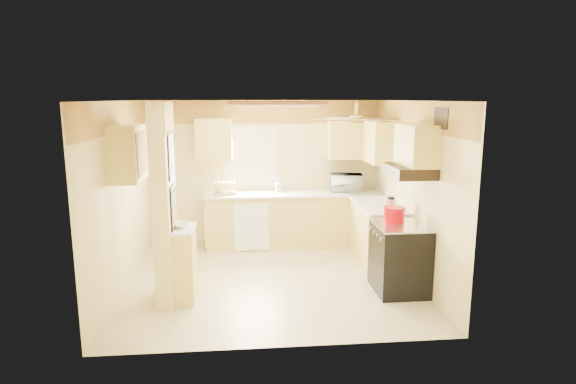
{
  "coord_description": "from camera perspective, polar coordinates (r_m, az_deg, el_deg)",
  "views": [
    {
      "loc": [
        -0.38,
        -6.46,
        2.53
      ],
      "look_at": [
        0.27,
        0.35,
        1.2
      ],
      "focal_mm": 30.0,
      "sensor_mm": 36.0,
      "label": 1
    }
  ],
  "objects": [
    {
      "name": "ceiling_light_panel",
      "position": [
        6.98,
        -1.54,
        10.41
      ],
      "size": [
        1.35,
        0.95,
        0.06
      ],
      "color": "brown",
      "rests_on": "ceiling"
    },
    {
      "name": "countertop_back",
      "position": [
        8.26,
        0.76,
        -0.21
      ],
      "size": [
        3.04,
        0.64,
        0.04
      ],
      "primitive_type": "cube",
      "color": "silver",
      "rests_on": "lower_cabinets_back"
    },
    {
      "name": "kettle",
      "position": [
        6.99,
        12.1,
        -1.5
      ],
      "size": [
        0.14,
        0.14,
        0.22
      ],
      "color": "silver",
      "rests_on": "countertop_right"
    },
    {
      "name": "dish_rack",
      "position": [
        8.19,
        -7.51,
        0.28
      ],
      "size": [
        0.39,
        0.31,
        0.21
      ],
      "color": "tan",
      "rests_on": "countertop_back"
    },
    {
      "name": "utensil_crock",
      "position": [
        8.35,
        -1.13,
        0.6
      ],
      "size": [
        0.12,
        0.12,
        0.24
      ],
      "color": "white",
      "rests_on": "countertop_back"
    },
    {
      "name": "vent_grate",
      "position": [
        6.04,
        17.72,
        8.33
      ],
      "size": [
        0.02,
        0.4,
        0.25
      ],
      "primitive_type": "cube",
      "color": "black",
      "rests_on": "wall_right"
    },
    {
      "name": "upper_cab_left_wall",
      "position": [
        6.41,
        -18.51,
        4.37
      ],
      "size": [
        0.35,
        0.75,
        0.7
      ],
      "primitive_type": "cube",
      "color": "#DBBE62",
      "rests_on": "wall_left"
    },
    {
      "name": "partition_ledge",
      "position": [
        6.31,
        -12.11,
        -8.48
      ],
      "size": [
        0.25,
        0.55,
        0.9
      ],
      "primitive_type": "cube",
      "color": "#DBBE62",
      "rests_on": "floor"
    },
    {
      "name": "upper_cab_right",
      "position": [
        8.05,
        10.52,
        6.0
      ],
      "size": [
        0.35,
        1.0,
        0.7
      ],
      "primitive_type": "cube",
      "color": "#DBBE62",
      "rests_on": "wall_right"
    },
    {
      "name": "bowl",
      "position": [
        6.2,
        -12.73,
        -3.84
      ],
      "size": [
        0.31,
        0.31,
        0.06
      ],
      "primitive_type": "imported",
      "rotation": [
        0.0,
        0.0,
        -0.41
      ],
      "color": "white",
      "rests_on": "ledge_top"
    },
    {
      "name": "partition_column",
      "position": [
        6.12,
        -14.46,
        -1.4
      ],
      "size": [
        0.2,
        0.7,
        2.5
      ],
      "primitive_type": "cube",
      "color": "#DFCA88",
      "rests_on": "floor"
    },
    {
      "name": "wall_front",
      "position": [
        4.75,
        -0.69,
        -4.62
      ],
      "size": [
        4.0,
        0.0,
        4.0
      ],
      "primitive_type": "plane",
      "rotation": [
        -1.57,
        0.0,
        0.0
      ],
      "color": "#DFCA88",
      "rests_on": "floor"
    },
    {
      "name": "wall_left",
      "position": [
        6.78,
        -19.18,
        -0.47
      ],
      "size": [
        0.0,
        3.8,
        3.8
      ],
      "primitive_type": "plane",
      "rotation": [
        1.57,
        0.0,
        1.57
      ],
      "color": "#DFCA88",
      "rests_on": "floor"
    },
    {
      "name": "poster_menu",
      "position": [
        6.01,
        -13.68,
        4.21
      ],
      "size": [
        0.02,
        0.42,
        0.57
      ],
      "color": "black",
      "rests_on": "partition_column"
    },
    {
      "name": "upper_cab_over_stove",
      "position": [
        6.33,
        15.0,
        5.4
      ],
      "size": [
        0.35,
        0.76,
        0.52
      ],
      "primitive_type": "cube",
      "color": "#DBBE62",
      "rests_on": "wall_right"
    },
    {
      "name": "lower_cabinets_right",
      "position": [
        7.65,
        10.58,
        -4.95
      ],
      "size": [
        0.6,
        1.4,
        0.9
      ],
      "primitive_type": "cube",
      "color": "#DBBE62",
      "rests_on": "floor"
    },
    {
      "name": "range_hood",
      "position": [
        6.34,
        14.13,
        2.44
      ],
      "size": [
        0.5,
        0.76,
        0.14
      ],
      "primitive_type": "cube",
      "color": "black",
      "rests_on": "upper_cab_over_stove"
    },
    {
      "name": "upper_cab_back_left",
      "position": [
        8.23,
        -8.77,
        6.16
      ],
      "size": [
        0.6,
        0.35,
        0.7
      ],
      "primitive_type": "cube",
      "color": "#DBBE62",
      "rests_on": "wall_back"
    },
    {
      "name": "wall_back",
      "position": [
        8.47,
        -2.83,
        2.32
      ],
      "size": [
        4.0,
        0.0,
        4.0
      ],
      "primitive_type": "plane",
      "rotation": [
        1.57,
        0.0,
        0.0
      ],
      "color": "#DFCA88",
      "rests_on": "floor"
    },
    {
      "name": "wall_right",
      "position": [
        7.0,
        14.51,
        0.14
      ],
      "size": [
        0.0,
        3.8,
        3.8
      ],
      "primitive_type": "plane",
      "rotation": [
        1.57,
        0.0,
        -1.57
      ],
      "color": "#DFCA88",
      "rests_on": "floor"
    },
    {
      "name": "poster_nashville",
      "position": [
        6.12,
        -13.4,
        -1.84
      ],
      "size": [
        0.02,
        0.42,
        0.57
      ],
      "color": "black",
      "rests_on": "partition_column"
    },
    {
      "name": "dutch_oven",
      "position": [
        6.57,
        12.46,
        -2.56
      ],
      "size": [
        0.3,
        0.3,
        0.2
      ],
      "color": "#B5030D",
      "rests_on": "stove"
    },
    {
      "name": "stove",
      "position": [
        6.59,
        13.07,
        -7.58
      ],
      "size": [
        0.68,
        0.77,
        0.92
      ],
      "color": "black",
      "rests_on": "floor"
    },
    {
      "name": "ceiling_fan",
      "position": [
        5.93,
        8.09,
        8.55
      ],
      "size": [
        1.15,
        1.15,
        0.26
      ],
      "color": "gold",
      "rests_on": "ceiling"
    },
    {
      "name": "microwave",
      "position": [
        8.41,
        6.95,
        1.1
      ],
      "size": [
        0.58,
        0.43,
        0.3
      ],
      "primitive_type": "imported",
      "rotation": [
        0.0,
        0.0,
        3.01
      ],
      "color": "white",
      "rests_on": "countertop_back"
    },
    {
      "name": "wallpaper_border",
      "position": [
        8.35,
        -2.89,
        9.44
      ],
      "size": [
        4.0,
        0.02,
        0.4
      ],
      "primitive_type": "cube",
      "color": "gold",
      "rests_on": "wall_back"
    },
    {
      "name": "floor",
      "position": [
        6.95,
        -1.99,
        -10.33
      ],
      "size": [
        4.0,
        4.0,
        0.0
      ],
      "primitive_type": "plane",
      "color": "beige",
      "rests_on": "ground"
    },
    {
      "name": "ledge_top",
      "position": [
        6.17,
        -12.29,
        -4.36
      ],
      "size": [
        0.28,
        0.58,
        0.04
      ],
      "primitive_type": "cube",
      "color": "silver",
      "rests_on": "partition_ledge"
    },
    {
      "name": "lower_cabinets_back",
      "position": [
        8.37,
        0.75,
        -3.36
      ],
      "size": [
        3.0,
        0.6,
        0.9
      ],
      "primitive_type": "cube",
      "color": "#DBBE62",
      "rests_on": "floor"
    },
    {
      "name": "window",
      "position": [
        8.4,
        -4.55,
        4.3
      ],
      "size": [
        0.92,
        0.02,
        1.02
      ],
      "color": "white",
      "rests_on": "wall_back"
    },
    {
      "name": "dishwasher_panel",
      "position": [
        8.03,
        -4.35,
        -4.16
      ],
      "size": [
        0.58,
        0.02,
        0.8
      ],
      "primitive_type": "cube",
      "color": "white",
      "rests_on": "lower_cabinets_back"
    },
    {
      "name": "upper_cab_back_right",
      "position": [
        8.44,
        7.83,
        6.31
      ],
      "size": [
        0.9,
        0.35,
        0.7
      ],
      "primitive_type": "cube",
      "color": "#DBBE62",
      "rests_on": "wall_back"
    },
    {
      "name": "countertop_right",
      "position": [
        7.53,
        10.63,
        -1.51
      ],
      "size": [
        0.64,
        1.44,
        0.04
      ],
      "primitive_type": "cube",
      "color": "silver",
      "rests_on": "lower_cabinets_right"
    },
    {
      "name": "ceiling",
      "position": [
        6.47,
        -2.14,
        10.75
      ],
      "size": [
        4.0,
        4.0,
        0.0
      ],
      "primitive_type": "plane",
      "rotation": [
        3.14,
        0.0,
        0.0
      ],
      "color": "white",
      "rests_on": "wall_back"
    }
  ]
}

